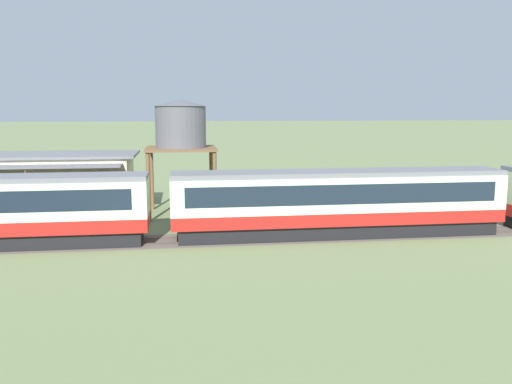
% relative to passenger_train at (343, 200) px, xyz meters
% --- Properties ---
extents(passenger_train, '(110.23, 3.09, 4.17)m').
position_rel_passenger_train_xyz_m(passenger_train, '(0.00, 0.00, 0.00)').
color(passenger_train, '#AD1E19').
rests_on(passenger_train, ground_plane).
extents(railway_track, '(159.58, 3.60, 0.04)m').
position_rel_passenger_train_xyz_m(railway_track, '(-5.82, -0.00, -2.30)').
color(railway_track, '#665B51').
rests_on(railway_track, ground_plane).
extents(station_building, '(14.41, 7.64, 4.59)m').
position_rel_passenger_train_xyz_m(station_building, '(-20.65, 10.36, 0.01)').
color(station_building, beige).
rests_on(station_building, ground_plane).
extents(water_tower, '(5.20, 5.20, 8.67)m').
position_rel_passenger_train_xyz_m(water_tower, '(-10.03, 8.35, 4.33)').
color(water_tower, brown).
rests_on(water_tower, ground_plane).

